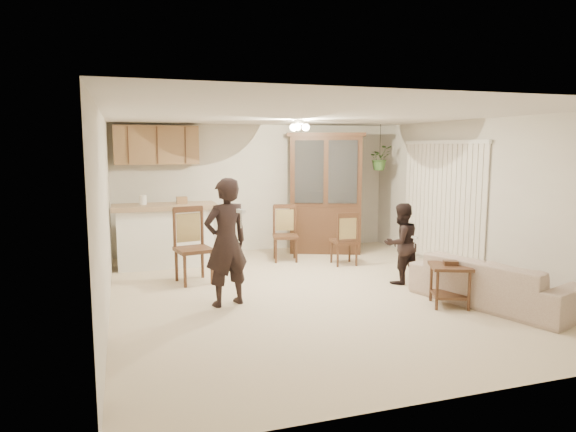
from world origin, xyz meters
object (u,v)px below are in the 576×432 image
object	(u,v)px
side_table	(450,285)
chair_hutch_right	(344,250)
chair_bar	(194,262)
chair_hutch_left	(285,245)
adult	(226,238)
sofa	(493,278)
child	(401,240)
china_hutch	(326,194)

from	to	relation	value
side_table	chair_hutch_right	distance (m)	2.63
chair_bar	chair_hutch_left	xyz separation A→B (m)	(1.80, 1.01, -0.04)
adult	sofa	bearing A→B (deg)	145.03
sofa	side_table	world-z (taller)	sofa
chair_bar	chair_hutch_right	bearing A→B (deg)	-2.49
sofa	chair_bar	bearing A→B (deg)	37.57
sofa	adult	size ratio (longest dim) A/B	1.04
chair_bar	chair_hutch_right	xyz separation A→B (m)	(2.69, 0.40, -0.06)
child	china_hutch	xyz separation A→B (m)	(-0.20, 2.54, 0.48)
side_table	chair_bar	bearing A→B (deg)	143.84
adult	side_table	size ratio (longest dim) A/B	2.76
sofa	adult	xyz separation A→B (m)	(-3.34, 1.08, 0.53)
adult	chair_hutch_left	size ratio (longest dim) A/B	1.77
child	chair_hutch_right	world-z (taller)	child
child	chair_bar	size ratio (longest dim) A/B	1.17
adult	chair_bar	bearing A→B (deg)	-95.61
chair_hutch_left	side_table	bearing A→B (deg)	-55.75
child	chair_bar	bearing A→B (deg)	-29.97
sofa	chair_bar	xyz separation A→B (m)	(-3.60, 2.34, -0.04)
side_table	chair_hutch_right	bearing A→B (deg)	97.32
chair_bar	chair_hutch_left	size ratio (longest dim) A/B	1.14
adult	chair_hutch_left	distance (m)	2.82
adult	chair_bar	distance (m)	1.42
china_hutch	sofa	bearing A→B (deg)	-56.06
child	chair_hutch_left	xyz separation A→B (m)	(-1.20, 2.02, -0.39)
side_table	chair_bar	xyz separation A→B (m)	(-3.02, 2.21, 0.04)
chair_hutch_left	child	bearing A→B (deg)	-45.97
child	chair_hutch_left	world-z (taller)	child
china_hutch	chair_hutch_left	size ratio (longest dim) A/B	2.30
china_hutch	chair_hutch_right	size ratio (longest dim) A/B	2.47
adult	chair_hutch_left	xyz separation A→B (m)	(1.54, 2.28, -0.61)
child	chair_hutch_right	bearing A→B (deg)	-89.10
china_hutch	chair_hutch_right	world-z (taller)	china_hutch
adult	side_table	xyz separation A→B (m)	(2.77, -0.94, -0.62)
chair_bar	child	bearing A→B (deg)	-29.67
sofa	chair_bar	world-z (taller)	chair_bar
sofa	china_hutch	world-z (taller)	china_hutch
side_table	chair_bar	world-z (taller)	chair_bar
sofa	side_table	xyz separation A→B (m)	(-0.57, 0.13, -0.08)
adult	chair_hutch_left	world-z (taller)	adult
chair_bar	chair_hutch_right	size ratio (longest dim) A/B	1.22
adult	china_hutch	xyz separation A→B (m)	(2.54, 2.80, 0.25)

